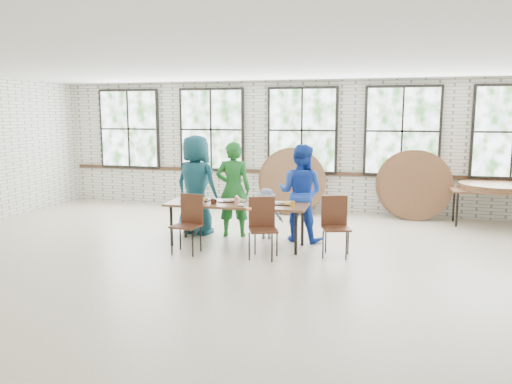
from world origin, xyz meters
TOP-DOWN VIEW (x-y plane):
  - room at (0.00, 4.44)m, footprint 12.00×12.00m
  - dining_table at (-0.51, 1.04)m, footprint 2.42×0.86m
  - chair_near_left at (-1.15, 0.46)m, footprint 0.48×0.47m
  - chair_near_right at (0.08, 0.51)m, footprint 0.54×0.53m
  - chair_spare at (1.17, 0.92)m, footprint 0.52×0.51m
  - adult_teal at (-1.51, 1.69)m, footprint 1.03×0.81m
  - adult_green at (-0.78, 1.69)m, footprint 0.71×0.54m
  - toddler at (-0.15, 1.69)m, footprint 0.63×0.42m
  - adult_blue at (0.47, 1.69)m, footprint 0.94×0.79m
  - storage_table at (4.09, 3.87)m, footprint 1.85×0.88m
  - tabletop_clutter at (-0.43, 1.02)m, footprint 2.00×0.62m
  - round_tops_stacked at (4.09, 3.87)m, footprint 1.50×1.50m
  - round_tops_leaning at (1.15, 4.12)m, footprint 4.23×0.48m

SIDE VIEW (x-z plane):
  - toddler at x=-0.15m, z-range 0.00..0.92m
  - chair_near_left at x=-1.15m, z-range 0.08..1.03m
  - chair_near_right at x=0.08m, z-range 0.08..1.03m
  - chair_spare at x=1.17m, z-range 0.08..1.03m
  - storage_table at x=4.09m, z-range 0.32..1.06m
  - dining_table at x=-0.51m, z-range 0.32..1.06m
  - round_tops_leaning at x=1.15m, z-range -0.01..1.48m
  - tabletop_clutter at x=-0.43m, z-range 0.71..0.82m
  - round_tops_stacked at x=4.09m, z-range 0.74..0.87m
  - adult_blue at x=0.47m, z-range 0.00..1.72m
  - adult_green at x=-0.78m, z-range 0.00..1.75m
  - adult_teal at x=-1.51m, z-range 0.00..1.86m
  - room at x=0.00m, z-range -4.17..7.83m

